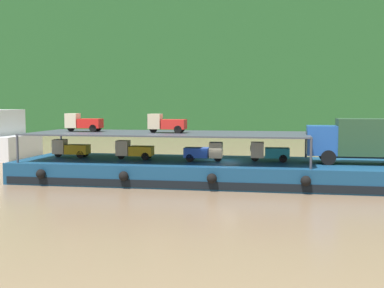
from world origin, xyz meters
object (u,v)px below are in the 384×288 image
cargo_barge (220,171)px  mini_truck_lower_stern (70,148)px  mini_truck_upper_stern (83,122)px  mini_truck_lower_mid (204,152)px  mini_truck_lower_fore (269,152)px  mini_truck_lower_aft (134,150)px  covered_lorry (361,139)px  mini_truck_upper_mid (166,123)px

cargo_barge → mini_truck_lower_stern: (-11.59, 0.43, 1.44)m
mini_truck_upper_stern → mini_truck_lower_mid: bearing=-4.8°
mini_truck_lower_stern → mini_truck_lower_fore: same height
mini_truck_upper_stern → mini_truck_lower_fore: bearing=-0.1°
mini_truck_lower_aft → mini_truck_lower_mid: same height
covered_lorry → mini_truck_upper_stern: (-20.18, 0.38, 1.00)m
cargo_barge → mini_truck_upper_mid: 5.20m
mini_truck_upper_mid → covered_lorry: bearing=0.5°
mini_truck_upper_mid → mini_truck_lower_mid: bearing=-6.0°
mini_truck_lower_mid → mini_truck_upper_stern: 9.66m
mini_truck_lower_mid → mini_truck_lower_fore: bearing=9.5°
mini_truck_lower_mid → mini_truck_upper_mid: mini_truck_upper_mid is taller
mini_truck_lower_mid → mini_truck_upper_stern: mini_truck_upper_stern is taller
covered_lorry → mini_truck_lower_fore: (-6.20, 0.36, -1.00)m
mini_truck_lower_mid → mini_truck_lower_stern: bearing=175.4°
mini_truck_lower_aft → mini_truck_upper_mid: size_ratio=1.02×
mini_truck_lower_mid → covered_lorry: bearing=2.2°
mini_truck_lower_fore → mini_truck_lower_mid: bearing=-170.5°
mini_truck_lower_aft → mini_truck_lower_mid: 5.36m
covered_lorry → mini_truck_lower_stern: size_ratio=2.81×
mini_truck_upper_stern → mini_truck_lower_stern: bearing=176.8°
cargo_barge → mini_truck_lower_mid: (-1.07, -0.43, 1.44)m
mini_truck_lower_stern → cargo_barge: bearing=-2.1°
mini_truck_lower_fore → mini_truck_lower_stern: bearing=179.7°
cargo_barge → mini_truck_upper_mid: bearing=-178.1°
mini_truck_lower_stern → mini_truck_upper_mid: (7.69, -0.56, 2.00)m
mini_truck_lower_stern → mini_truck_lower_fore: size_ratio=1.01×
covered_lorry → mini_truck_lower_aft: bearing=179.7°
covered_lorry → mini_truck_lower_fore: 6.29m
mini_truck_lower_mid → mini_truck_lower_fore: same height
cargo_barge → mini_truck_lower_mid: bearing=-158.3°
covered_lorry → mini_truck_lower_fore: size_ratio=2.83×
mini_truck_lower_stern → mini_truck_lower_aft: size_ratio=1.00×
mini_truck_lower_fore → mini_truck_upper_mid: mini_truck_upper_mid is taller
cargo_barge → mini_truck_lower_fore: size_ratio=10.57×
cargo_barge → mini_truck_lower_stern: bearing=177.9°
mini_truck_lower_mid → mini_truck_upper_mid: (-2.82, 0.30, 2.00)m
mini_truck_lower_fore → mini_truck_upper_stern: (-13.98, 0.02, 2.00)m
cargo_barge → mini_truck_upper_mid: (-3.90, -0.13, 3.44)m
mini_truck_lower_mid → mini_truck_lower_fore: 4.63m
cargo_barge → covered_lorry: bearing=-0.1°
mini_truck_lower_fore → mini_truck_upper_stern: size_ratio=1.00×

